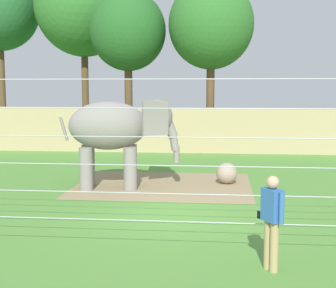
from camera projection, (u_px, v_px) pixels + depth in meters
ground_plane at (176, 215)px, 12.07m from camera, size 120.00×120.00×0.00m
dirt_patch at (163, 185)px, 15.71m from camera, size 5.70×4.72×0.01m
embankment_wall at (196, 130)px, 24.08m from camera, size 36.00×1.80×2.13m
elephant at (118, 130)px, 15.12m from camera, size 3.74×1.83×2.79m
enrichment_ball at (227, 173)px, 15.91m from camera, size 0.70×0.70×0.70m
cable_fence at (164, 163)px, 9.09m from camera, size 12.27×0.26×3.46m
zookeeper at (272, 218)px, 8.29m from camera, size 0.43×0.53×1.67m
tree_left_of_centre at (84, 5)px, 30.48m from camera, size 6.18×6.18×11.60m
tree_behind_wall at (211, 25)px, 25.87m from camera, size 4.58×4.58×8.94m
tree_right_of_centre at (128, 32)px, 26.78m from camera, size 4.21×4.21×8.49m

